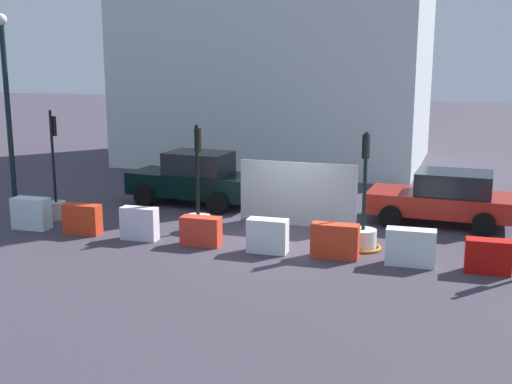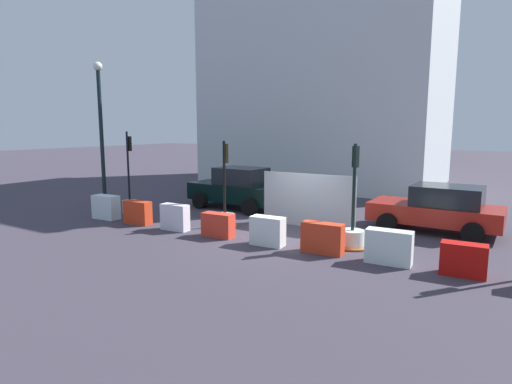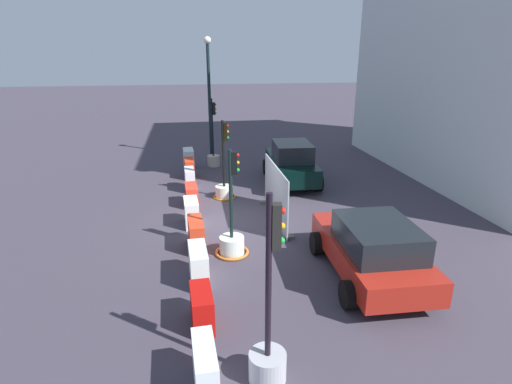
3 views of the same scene
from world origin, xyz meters
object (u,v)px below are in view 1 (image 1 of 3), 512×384
Objects in this scene: traffic_light_2 at (363,233)px; construction_barrier_0 at (31,213)px; construction_barrier_1 at (82,219)px; traffic_light_1 at (198,216)px; car_black_sedan at (195,179)px; construction_barrier_3 at (201,231)px; construction_barrier_6 at (411,247)px; construction_barrier_5 at (335,241)px; construction_barrier_2 at (139,224)px; construction_barrier_4 at (268,236)px; car_red_compact at (444,197)px; traffic_light_0 at (56,201)px; street_lamp_post at (7,98)px; construction_barrier_7 at (488,256)px.

traffic_light_2 is 9.34m from construction_barrier_0.
traffic_light_1 is at bearing 23.89° from construction_barrier_1.
construction_barrier_1 is 0.24× the size of car_black_sedan.
construction_barrier_3 is 0.91× the size of construction_barrier_6.
construction_barrier_5 is at bearing 1.13° from construction_barrier_3.
construction_barrier_2 is (3.47, 0.00, -0.01)m from construction_barrier_0.
car_black_sedan is at bearing 132.20° from construction_barrier_4.
construction_barrier_0 is 0.92× the size of construction_barrier_5.
traffic_light_2 is at bearing -2.75° from traffic_light_1.
car_black_sedan is (-2.09, 4.29, 0.49)m from construction_barrier_3.
construction_barrier_2 is at bearing -150.32° from car_red_compact.
traffic_light_0 is 0.54× the size of street_lamp_post.
construction_barrier_1 is at bearing -179.54° from construction_barrier_3.
construction_barrier_7 is at bearing 1.30° from construction_barrier_4.
traffic_light_2 is at bearing -0.81° from traffic_light_0.
traffic_light_0 is 3.27× the size of construction_barrier_2.
car_black_sedan is at bearing 53.95° from construction_barrier_0.
construction_barrier_2 reaches higher than construction_barrier_7.
car_black_sedan reaches higher than construction_barrier_1.
construction_barrier_2 is 0.24× the size of car_red_compact.
construction_barrier_6 is at bearing 1.78° from construction_barrier_4.
construction_barrier_2 is 0.23× the size of car_black_sedan.
car_red_compact reaches higher than construction_barrier_5.
street_lamp_post reaches higher than traffic_light_1.
construction_barrier_0 is 12.27m from construction_barrier_7.
traffic_light_2 is 3.76m from car_red_compact.
construction_barrier_2 is 8.80m from construction_barrier_7.
construction_barrier_5 is 1.80m from construction_barrier_6.
construction_barrier_5 is at bearing -179.85° from construction_barrier_6.
traffic_light_2 is 2.56× the size of construction_barrier_5.
traffic_light_0 is 2.10m from construction_barrier_1.
traffic_light_1 reaches higher than construction_barrier_3.
construction_barrier_2 is 0.95× the size of construction_barrier_3.
traffic_light_1 is at bearing 152.22° from construction_barrier_4.
car_black_sedan is at bearing 152.08° from traffic_light_2.
construction_barrier_7 is at bearing 0.59° from construction_barrier_0.
traffic_light_2 reaches higher than construction_barrier_0.
construction_barrier_5 is (-0.52, -0.97, 0.00)m from traffic_light_2.
construction_barrier_0 is 1.05× the size of construction_barrier_7.
construction_barrier_7 is at bearing 0.68° from construction_barrier_3.
construction_barrier_3 is (3.56, 0.03, -0.04)m from construction_barrier_1.
traffic_light_0 reaches higher than construction_barrier_4.
traffic_light_2 reaches higher than traffic_light_1.
construction_barrier_1 is 1.78m from construction_barrier_2.
construction_barrier_7 is (12.27, 0.13, -0.06)m from construction_barrier_0.
construction_barrier_6 is at bearing 0.15° from construction_barrier_5.
construction_barrier_6 is (5.31, 0.07, 0.06)m from construction_barrier_3.
construction_barrier_6 is 8.53m from car_black_sedan.
construction_barrier_6 is (5.95, -1.19, -0.01)m from traffic_light_1.
construction_barrier_4 is (7.07, 0.01, -0.02)m from construction_barrier_0.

